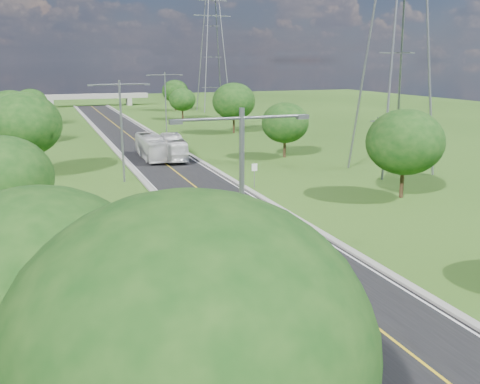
# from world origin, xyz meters

# --- Properties ---
(ground) EXTENTS (260.00, 260.00, 0.00)m
(ground) POSITION_xyz_m (0.00, 60.00, 0.00)
(ground) COLOR #274814
(ground) RESTS_ON ground
(road) EXTENTS (8.00, 150.00, 0.06)m
(road) POSITION_xyz_m (0.00, 66.00, 0.03)
(road) COLOR black
(road) RESTS_ON ground
(curb_left) EXTENTS (0.50, 150.00, 0.22)m
(curb_left) POSITION_xyz_m (-4.25, 66.00, 0.11)
(curb_left) COLOR gray
(curb_left) RESTS_ON ground
(curb_right) EXTENTS (0.50, 150.00, 0.22)m
(curb_right) POSITION_xyz_m (4.25, 66.00, 0.11)
(curb_right) COLOR gray
(curb_right) RESTS_ON ground
(speed_limit_sign) EXTENTS (0.55, 0.09, 2.40)m
(speed_limit_sign) POSITION_xyz_m (5.20, 37.98, 1.60)
(speed_limit_sign) COLOR slate
(speed_limit_sign) RESTS_ON ground
(overpass) EXTENTS (30.00, 3.00, 3.20)m
(overpass) POSITION_xyz_m (0.00, 140.00, 2.41)
(overpass) COLOR gray
(overpass) RESTS_ON ground
(streetlight_near_left) EXTENTS (5.90, 0.25, 10.00)m
(streetlight_near_left) POSITION_xyz_m (-6.00, 12.00, 5.94)
(streetlight_near_left) COLOR slate
(streetlight_near_left) RESTS_ON ground
(streetlight_mid_left) EXTENTS (5.90, 0.25, 10.00)m
(streetlight_mid_left) POSITION_xyz_m (-6.00, 45.00, 5.94)
(streetlight_mid_left) COLOR slate
(streetlight_mid_left) RESTS_ON ground
(streetlight_far_right) EXTENTS (5.90, 0.25, 10.00)m
(streetlight_far_right) POSITION_xyz_m (6.00, 78.00, 5.94)
(streetlight_far_right) COLOR slate
(streetlight_far_right) RESTS_ON ground
(power_tower_near) EXTENTS (9.00, 6.40, 28.00)m
(power_tower_near) POSITION_xyz_m (22.00, 40.00, 14.01)
(power_tower_near) COLOR slate
(power_tower_near) RESTS_ON ground
(power_tower_far) EXTENTS (9.00, 6.40, 28.00)m
(power_tower_far) POSITION_xyz_m (26.00, 115.00, 14.01)
(power_tower_far) COLOR slate
(power_tower_far) RESTS_ON ground
(tree_la) EXTENTS (7.14, 7.14, 8.30)m
(tree_la) POSITION_xyz_m (-14.00, 8.00, 5.27)
(tree_la) COLOR black
(tree_la) RESTS_ON ground
(tree_lb) EXTENTS (6.30, 6.30, 7.33)m
(tree_lb) POSITION_xyz_m (-16.00, 28.00, 4.64)
(tree_lb) COLOR black
(tree_lb) RESTS_ON ground
(tree_lc) EXTENTS (7.56, 7.56, 8.79)m
(tree_lc) POSITION_xyz_m (-15.00, 50.00, 5.58)
(tree_lc) COLOR black
(tree_lc) RESTS_ON ground
(tree_ld) EXTENTS (6.72, 6.72, 7.82)m
(tree_ld) POSITION_xyz_m (-17.00, 74.00, 4.95)
(tree_ld) COLOR black
(tree_ld) RESTS_ON ground
(tree_le) EXTENTS (5.88, 5.88, 6.84)m
(tree_le) POSITION_xyz_m (-14.50, 98.00, 4.33)
(tree_le) COLOR black
(tree_le) RESTS_ON ground
(tree_lf) EXTENTS (7.98, 7.98, 9.28)m
(tree_lf) POSITION_xyz_m (-11.00, 2.00, 5.89)
(tree_lf) COLOR black
(tree_lf) RESTS_ON ground
(tree_rb) EXTENTS (6.72, 6.72, 7.82)m
(tree_rb) POSITION_xyz_m (16.00, 30.00, 4.95)
(tree_rb) COLOR black
(tree_rb) RESTS_ON ground
(tree_rc) EXTENTS (5.88, 5.88, 6.84)m
(tree_rc) POSITION_xyz_m (15.00, 52.00, 4.33)
(tree_rc) COLOR black
(tree_rc) RESTS_ON ground
(tree_rd) EXTENTS (7.14, 7.14, 8.30)m
(tree_rd) POSITION_xyz_m (17.00, 76.00, 5.27)
(tree_rd) COLOR black
(tree_rd) RESTS_ON ground
(tree_re) EXTENTS (5.46, 5.46, 6.35)m
(tree_re) POSITION_xyz_m (14.50, 100.00, 4.02)
(tree_re) COLOR black
(tree_re) RESTS_ON ground
(tree_rf) EXTENTS (6.30, 6.30, 7.33)m
(tree_rf) POSITION_xyz_m (18.00, 120.00, 4.64)
(tree_rf) COLOR black
(tree_rf) RESTS_ON ground
(bus_outbound) EXTENTS (3.68, 10.31, 2.81)m
(bus_outbound) POSITION_xyz_m (1.73, 55.78, 1.46)
(bus_outbound) COLOR white
(bus_outbound) RESTS_ON road
(bus_inbound) EXTENTS (2.59, 10.36, 2.88)m
(bus_inbound) POSITION_xyz_m (-0.80, 56.73, 1.50)
(bus_inbound) COLOR white
(bus_inbound) RESTS_ON road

